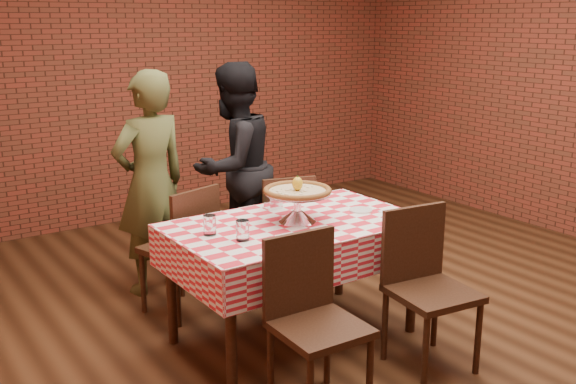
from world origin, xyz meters
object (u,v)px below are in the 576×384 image
(chair_far_left, at_px, (178,249))
(pizza, at_px, (297,191))
(diner_black, at_px, (234,167))
(water_glass_right, at_px, (210,225))
(diner_olive, at_px, (151,184))
(table, at_px, (294,281))
(pizza_stand, at_px, (297,207))
(water_glass_left, at_px, (243,230))
(chair_near_left, at_px, (320,329))
(condiment_caddy, at_px, (273,198))
(chair_far_right, at_px, (282,230))
(chair_near_right, at_px, (433,293))

(chair_far_left, bearing_deg, pizza, 103.88)
(diner_black, bearing_deg, water_glass_right, 36.32)
(water_glass_right, relative_size, chair_far_left, 0.13)
(chair_far_left, height_order, diner_olive, diner_olive)
(table, relative_size, pizza_stand, 3.62)
(water_glass_left, height_order, chair_near_left, chair_near_left)
(chair_near_left, height_order, chair_far_left, chair_near_left)
(condiment_caddy, height_order, chair_near_left, chair_near_left)
(condiment_caddy, distance_m, chair_far_right, 0.68)
(chair_near_left, height_order, chair_near_right, chair_near_right)
(water_glass_left, xyz_separation_m, condiment_caddy, (0.49, 0.43, 0.01))
(pizza_stand, relative_size, condiment_caddy, 3.01)
(chair_near_right, bearing_deg, condiment_caddy, 116.83)
(pizza_stand, height_order, chair_near_right, pizza_stand)
(pizza_stand, height_order, diner_olive, diner_olive)
(chair_far_left, bearing_deg, table, 102.64)
(water_glass_right, relative_size, chair_far_right, 0.13)
(pizza, bearing_deg, table, 175.74)
(water_glass_right, xyz_separation_m, condiment_caddy, (0.59, 0.25, 0.01))
(chair_near_left, relative_size, diner_black, 0.55)
(water_glass_left, height_order, chair_near_right, chair_near_right)
(table, distance_m, chair_near_right, 0.86)
(pizza_stand, distance_m, chair_near_left, 0.91)
(chair_near_right, distance_m, chair_far_left, 1.72)
(chair_far_left, height_order, chair_far_right, chair_far_left)
(pizza_stand, relative_size, pizza, 1.00)
(pizza_stand, relative_size, diner_black, 0.25)
(table, distance_m, chair_far_left, 0.87)
(water_glass_right, bearing_deg, table, -7.21)
(table, relative_size, condiment_caddy, 10.89)
(pizza_stand, distance_m, chair_far_left, 0.97)
(chair_far_right, xyz_separation_m, diner_olive, (-0.81, 0.46, 0.37))
(pizza, xyz_separation_m, chair_far_left, (-0.44, 0.76, -0.50))
(water_glass_left, relative_size, chair_far_left, 0.13)
(water_glass_left, relative_size, water_glass_right, 1.00)
(pizza_stand, bearing_deg, chair_near_left, -117.29)
(pizza_stand, height_order, condiment_caddy, pizza_stand)
(chair_far_right, bearing_deg, pizza, 77.97)
(pizza, bearing_deg, chair_far_left, 120.43)
(pizza_stand, height_order, chair_far_left, pizza_stand)
(water_glass_left, relative_size, chair_near_right, 0.13)
(pizza_stand, relative_size, chair_near_left, 0.45)
(water_glass_left, xyz_separation_m, diner_olive, (0.02, 1.32, -0.01))
(water_glass_right, distance_m, chair_near_right, 1.31)
(chair_far_right, bearing_deg, chair_near_right, 106.33)
(diner_olive, relative_size, diner_black, 0.99)
(diner_olive, bearing_deg, chair_near_right, 103.93)
(condiment_caddy, relative_size, chair_near_right, 0.15)
(chair_near_left, bearing_deg, condiment_caddy, 70.55)
(chair_far_right, bearing_deg, diner_olive, -14.52)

